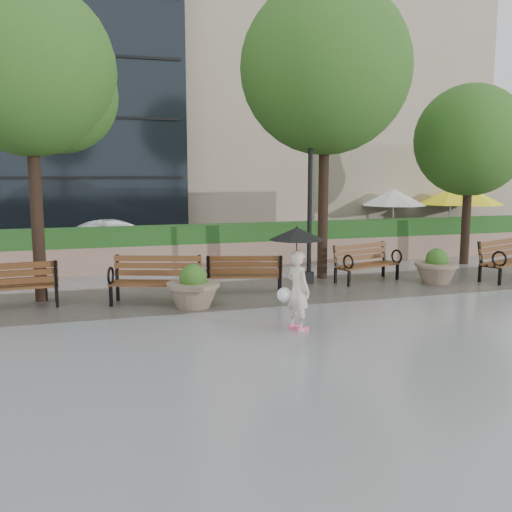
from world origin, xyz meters
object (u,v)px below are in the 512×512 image
object	(u,v)px
bench_1	(156,290)
bench_2	(244,282)
bench_3	(367,271)
lamppost	(310,208)
bench_0	(11,295)
car_right	(120,238)
planter_left	(193,291)
pedestrian	(297,268)
bench_4	(508,268)
planter_right	(436,270)

from	to	relation	value
bench_1	bench_2	bearing A→B (deg)	30.96
bench_1	bench_2	distance (m)	2.28
bench_3	lamppost	bearing A→B (deg)	152.41
bench_0	car_right	xyz separation A→B (m)	(2.82, 7.26, 0.33)
bench_2	planter_left	bearing A→B (deg)	51.11
bench_0	bench_2	xyz separation A→B (m)	(5.32, -0.02, -0.02)
bench_0	bench_2	size ratio (longest dim) A/B	1.04
planter_left	lamppost	distance (m)	4.32
bench_1	pedestrian	xyz separation A→B (m)	(2.30, -2.90, 0.87)
bench_0	bench_3	bearing A→B (deg)	179.43
bench_4	pedestrian	size ratio (longest dim) A/B	1.12
bench_2	car_right	bearing A→B (deg)	-55.39
bench_2	bench_4	world-z (taller)	bench_4
planter_left	planter_right	distance (m)	6.84
bench_0	bench_1	bearing A→B (deg)	167.29
bench_1	planter_left	size ratio (longest dim) A/B	1.83
bench_0	bench_4	distance (m)	12.85
bench_1	car_right	xyz separation A→B (m)	(-0.27, 7.75, 0.32)
planter_right	pedestrian	bearing A→B (deg)	-149.07
planter_left	bench_3	bearing A→B (deg)	16.96
planter_left	planter_right	size ratio (longest dim) A/B	1.03
lamppost	pedestrian	xyz separation A→B (m)	(-1.97, -4.20, -0.83)
bench_3	planter_right	xyz separation A→B (m)	(1.69, -0.74, 0.07)
car_right	planter_left	bearing A→B (deg)	179.30
planter_left	pedestrian	world-z (taller)	pedestrian
bench_4	bench_2	bearing A→B (deg)	156.00
bench_1	planter_right	world-z (taller)	bench_1
bench_4	lamppost	bearing A→B (deg)	146.51
planter_right	pedestrian	distance (m)	6.17
bench_4	lamppost	xyz separation A→B (m)	(-5.48, 1.22, 1.69)
bench_1	lamppost	xyz separation A→B (m)	(4.27, 1.29, 1.70)
planter_left	car_right	world-z (taller)	car_right
bench_2	bench_4	distance (m)	7.53
bench_3	pedestrian	distance (m)	5.33
lamppost	car_right	size ratio (longest dim) A/B	1.17
bench_0	bench_4	size ratio (longest dim) A/B	0.92
planter_left	planter_right	bearing A→B (deg)	6.88
bench_1	car_right	distance (m)	7.76
planter_left	lamppost	bearing A→B (deg)	27.99
bench_0	pedestrian	world-z (taller)	pedestrian
bench_2	car_right	size ratio (longest dim) A/B	0.50
bench_2	lamppost	distance (m)	2.80
bench_0	bench_3	world-z (taller)	bench_0
bench_1	bench_2	world-z (taller)	bench_1
bench_1	bench_4	size ratio (longest dim) A/B	0.98
planter_right	lamppost	xyz separation A→B (m)	(-3.27, 1.05, 1.65)
bench_0	lamppost	distance (m)	7.60
bench_3	planter_right	world-z (taller)	bench_3
planter_left	lamppost	size ratio (longest dim) A/B	0.26
bench_0	bench_4	world-z (taller)	bench_4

